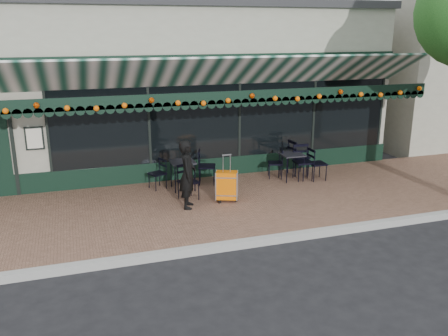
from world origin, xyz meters
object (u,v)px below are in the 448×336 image
object	(u,v)px
chair_b_right	(207,167)
chair_a_left	(275,163)
chair_a_right	(299,157)
chair_a_front	(303,162)
chair_b_left	(157,174)
woman	(188,174)
cafe_table_b	(182,164)
suitcase	(227,186)
chair_b_front	(188,182)
cafe_table_a	(292,156)
chair_a_extra	(317,164)

from	to	relation	value
chair_b_right	chair_a_left	bearing A→B (deg)	-74.25
chair_a_right	chair_a_front	bearing A→B (deg)	164.06
chair_b_left	woman	bearing A→B (deg)	-7.03
woman	cafe_table_b	distance (m)	1.27
chair_b_left	chair_a_front	bearing A→B (deg)	60.80
suitcase	chair_a_front	xyz separation A→B (m)	(2.41, 0.94, 0.10)
chair_b_right	chair_b_front	bearing A→B (deg)	162.59
chair_a_right	chair_b_right	xyz separation A→B (m)	(-2.57, 0.01, -0.04)
cafe_table_a	chair_b_left	distance (m)	3.48
woman	chair_a_right	distance (m)	3.75
woman	chair_b_left	distance (m)	1.60
cafe_table_b	cafe_table_a	bearing A→B (deg)	-2.55
chair_b_front	chair_a_extra	bearing A→B (deg)	-10.42
chair_a_front	chair_b_left	bearing A→B (deg)	177.40
cafe_table_a	cafe_table_b	world-z (taller)	cafe_table_b
chair_a_left	chair_a_right	world-z (taller)	chair_a_right
chair_b_right	chair_a_front	bearing A→B (deg)	-82.06
woman	chair_b_left	bearing A→B (deg)	33.82
woman	chair_b_front	world-z (taller)	woman
chair_b_front	woman	bearing A→B (deg)	-122.16
chair_a_front	suitcase	bearing A→B (deg)	-154.47
chair_a_right	chair_b_front	world-z (taller)	chair_a_right
chair_a_extra	suitcase	bearing A→B (deg)	107.10
cafe_table_b	chair_b_front	bearing A→B (deg)	-93.43
chair_a_left	chair_b_right	xyz separation A→B (m)	(-1.86, 0.08, 0.05)
cafe_table_a	chair_a_left	world-z (taller)	chair_a_left
suitcase	cafe_table_b	xyz separation A→B (m)	(-0.76, 1.15, 0.28)
woman	chair_a_right	world-z (taller)	woman
chair_a_right	cafe_table_b	bearing A→B (deg)	89.56
chair_a_extra	chair_b_left	xyz separation A→B (m)	(-4.10, 0.58, -0.05)
cafe_table_b	chair_b_left	bearing A→B (deg)	157.41
suitcase	chair_a_extra	xyz separation A→B (m)	(2.76, 0.81, 0.06)
woman	cafe_table_a	size ratio (longest dim) A/B	2.16
chair_a_right	woman	bearing A→B (deg)	108.81
chair_a_left	chair_b_right	bearing A→B (deg)	-74.19
chair_a_right	chair_a_extra	size ratio (longest dim) A/B	1.13
woman	cafe_table_b	bearing A→B (deg)	10.49
suitcase	cafe_table_b	distance (m)	1.40
chair_b_front	chair_a_front	bearing A→B (deg)	-7.42
chair_a_front	chair_b_front	size ratio (longest dim) A/B	1.11
suitcase	chair_a_extra	world-z (taller)	suitcase
chair_a_left	chair_a_front	world-z (taller)	chair_a_front
chair_a_left	chair_b_left	xyz separation A→B (m)	(-3.13, 0.07, -0.02)
suitcase	chair_b_left	xyz separation A→B (m)	(-1.34, 1.39, 0.01)
cafe_table_b	chair_b_left	distance (m)	0.69
chair_a_left	chair_a_front	bearing A→B (deg)	77.63
cafe_table_b	chair_a_extra	size ratio (longest dim) A/B	0.83
woman	chair_a_front	world-z (taller)	woman
cafe_table_a	chair_b_left	size ratio (longest dim) A/B	0.94
cafe_table_b	chair_b_right	xyz separation A→B (m)	(0.69, 0.26, -0.20)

